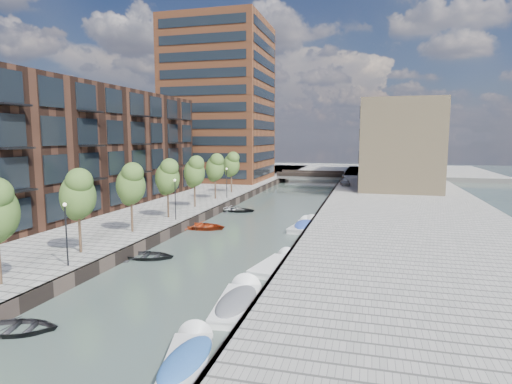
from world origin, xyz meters
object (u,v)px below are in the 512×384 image
at_px(motorboat_0, 188,359).
at_px(tree_2, 131,183).
at_px(tree_4, 194,171).
at_px(motorboat_3, 305,226).
at_px(motorboat_4, 306,226).
at_px(sloop_1, 148,258).
at_px(motorboat_2, 277,265).
at_px(sloop_4, 238,212).
at_px(car, 345,182).
at_px(bridge, 311,176).
at_px(tree_3, 167,176).
at_px(tree_1, 78,193).
at_px(sloop_2, 202,229).
at_px(motorboat_1, 239,302).
at_px(sloop_0, 16,332).
at_px(tree_6, 231,164).
at_px(sloop_3, 229,211).
at_px(tree_5, 215,167).

bearing_deg(motorboat_0, tree_2, 126.61).
relative_size(tree_4, motorboat_3, 1.01).
bearing_deg(motorboat_4, tree_2, -143.39).
bearing_deg(sloop_1, motorboat_0, -152.02).
relative_size(motorboat_2, motorboat_3, 0.92).
relative_size(sloop_4, car, 1.22).
distance_m(bridge, tree_3, 47.92).
height_order(tree_4, car, tree_4).
distance_m(tree_1, motorboat_3, 22.39).
distance_m(tree_4, sloop_2, 9.62).
height_order(sloop_1, car, car).
xyz_separation_m(tree_4, sloop_2, (3.77, -7.08, -5.31)).
bearing_deg(motorboat_1, car, 86.99).
distance_m(sloop_2, car, 37.03).
distance_m(sloop_0, motorboat_2, 16.65).
distance_m(motorboat_0, motorboat_3, 27.37).
bearing_deg(tree_4, sloop_0, -82.87).
bearing_deg(sloop_0, sloop_2, -16.05).
height_order(tree_1, motorboat_2, tree_1).
bearing_deg(motorboat_2, tree_6, 113.57).
bearing_deg(tree_4, tree_3, -90.00).
height_order(tree_6, motorboat_4, tree_6).
xyz_separation_m(bridge, tree_1, (-8.50, -61.00, 3.92)).
xyz_separation_m(sloop_0, sloop_2, (-0.11, 23.92, 0.00)).
distance_m(tree_2, sloop_3, 18.69).
relative_size(tree_1, sloop_4, 1.36).
bearing_deg(car, sloop_0, -111.20).
height_order(bridge, sloop_4, bridge).
relative_size(tree_1, car, 1.66).
xyz_separation_m(tree_2, tree_3, (0.00, 7.00, 0.00)).
height_order(tree_1, tree_3, same).
height_order(tree_2, motorboat_4, tree_2).
height_order(tree_6, motorboat_3, tree_6).
bearing_deg(tree_3, sloop_0, -80.83).
xyz_separation_m(sloop_4, motorboat_2, (9.55, -21.15, 0.10)).
xyz_separation_m(tree_1, tree_2, (0.00, 7.00, 0.00)).
xyz_separation_m(tree_6, sloop_0, (3.88, -45.00, -5.31)).
bearing_deg(sloop_4, sloop_3, 81.50).
bearing_deg(motorboat_4, motorboat_2, -90.14).
relative_size(tree_4, sloop_4, 1.36).
bearing_deg(sloop_4, tree_5, 48.70).
bearing_deg(car, sloop_4, -125.41).
distance_m(tree_4, motorboat_2, 22.99).
bearing_deg(sloop_2, tree_5, 15.65).
xyz_separation_m(tree_2, car, (16.05, 41.81, -3.70)).
bearing_deg(motorboat_3, tree_4, 163.22).
bearing_deg(tree_5, sloop_1, -81.55).
bearing_deg(sloop_0, motorboat_2, -52.89).
bearing_deg(motorboat_2, sloop_2, 133.57).
bearing_deg(tree_1, car, 71.80).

